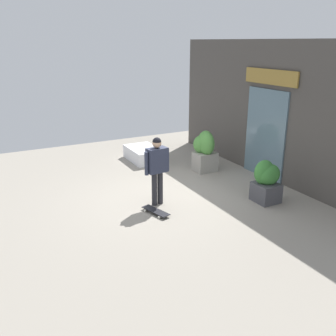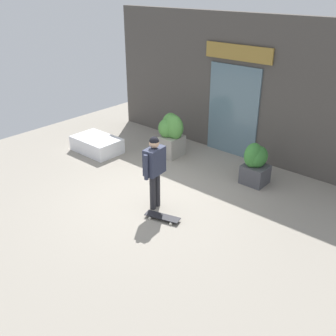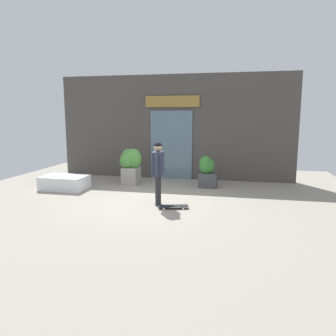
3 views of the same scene
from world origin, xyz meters
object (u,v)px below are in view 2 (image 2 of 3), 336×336
skateboard (162,217)px  planter_box_left (255,163)px  planter_box_right (171,132)px  skateboarder (155,165)px

skateboard → planter_box_left: size_ratio=0.75×
skateboard → planter_box_right: 3.33m
skateboarder → planter_box_left: 2.67m
planter_box_left → planter_box_right: planter_box_right is taller
skateboarder → skateboard: bearing=-36.7°
skateboard → skateboarder: bearing=133.5°
skateboarder → planter_box_right: skateboarder is taller
planter_box_left → planter_box_right: bearing=-178.3°
planter_box_left → planter_box_right: size_ratio=0.85×
skateboard → planter_box_left: (0.60, 2.67, 0.47)m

